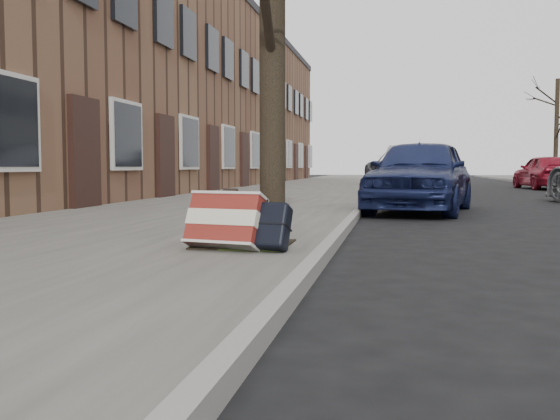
% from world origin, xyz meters
% --- Properties ---
extents(ground, '(120.00, 120.00, 0.00)m').
position_xyz_m(ground, '(0.00, 0.00, 0.00)').
color(ground, black).
rests_on(ground, ground).
extents(near_sidewalk, '(5.00, 70.00, 0.12)m').
position_xyz_m(near_sidewalk, '(-3.70, 15.00, 0.06)').
color(near_sidewalk, slate).
rests_on(near_sidewalk, ground).
extents(house_near, '(6.80, 40.00, 7.00)m').
position_xyz_m(house_near, '(-9.60, 16.00, 3.50)').
color(house_near, brown).
rests_on(house_near, ground).
extents(dirt_patch, '(0.85, 0.85, 0.02)m').
position_xyz_m(dirt_patch, '(-2.00, 1.20, 0.13)').
color(dirt_patch, black).
rests_on(dirt_patch, near_sidewalk).
extents(suitcase_red, '(0.73, 0.50, 0.51)m').
position_xyz_m(suitcase_red, '(-2.08, 0.83, 0.38)').
color(suitcase_red, maroon).
rests_on(suitcase_red, near_sidewalk).
extents(suitcase_navy, '(0.61, 0.42, 0.45)m').
position_xyz_m(suitcase_navy, '(-1.79, 0.82, 0.34)').
color(suitcase_navy, black).
rests_on(suitcase_navy, near_sidewalk).
extents(car_near_front, '(2.38, 4.35, 1.40)m').
position_xyz_m(car_near_front, '(-0.16, 7.54, 0.70)').
color(car_near_front, navy).
rests_on(car_near_front, ground).
extents(car_near_mid, '(2.01, 4.60, 1.47)m').
position_xyz_m(car_near_mid, '(-0.08, 14.01, 0.74)').
color(car_near_mid, '#B6B8BE').
rests_on(car_near_mid, ground).
extents(car_near_back, '(3.25, 5.90, 1.56)m').
position_xyz_m(car_near_back, '(-0.34, 22.32, 0.78)').
color(car_near_back, '#37383C').
rests_on(car_near_back, ground).
extents(car_far_back, '(1.94, 3.99, 1.31)m').
position_xyz_m(car_far_back, '(4.90, 20.50, 0.66)').
color(car_far_back, maroon).
rests_on(car_far_back, ground).
extents(tree_far_c, '(0.21, 0.21, 5.09)m').
position_xyz_m(tree_far_c, '(7.20, 28.85, 2.66)').
color(tree_far_c, black).
rests_on(tree_far_c, far_sidewalk).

